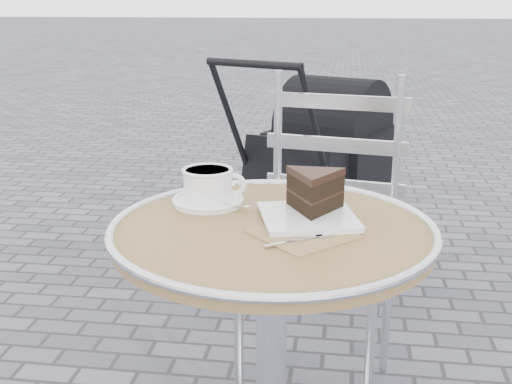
# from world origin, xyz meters

# --- Properties ---
(cafe_table) EXTENTS (0.72, 0.72, 0.74)m
(cafe_table) POSITION_xyz_m (0.00, 0.00, 0.57)
(cafe_table) COLOR silver
(cafe_table) RESTS_ON ground
(cappuccino_set) EXTENTS (0.19, 0.17, 0.09)m
(cappuccino_set) POSITION_xyz_m (-0.17, 0.14, 0.77)
(cappuccino_set) COLOR white
(cappuccino_set) RESTS_ON cafe_table
(cake_plate_set) EXTENTS (0.26, 0.35, 0.11)m
(cake_plate_set) POSITION_xyz_m (0.08, 0.07, 0.78)
(cake_plate_set) COLOR #957152
(cake_plate_set) RESTS_ON cafe_table
(bistro_chair) EXTENTS (0.52, 0.52, 0.99)m
(bistro_chair) POSITION_xyz_m (0.11, 0.58, 0.61)
(bistro_chair) COLOR silver
(bistro_chair) RESTS_ON ground
(baby_stroller) EXTENTS (0.78, 1.04, 0.99)m
(baby_stroller) POSITION_xyz_m (0.05, 1.55, 0.45)
(baby_stroller) COLOR black
(baby_stroller) RESTS_ON ground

